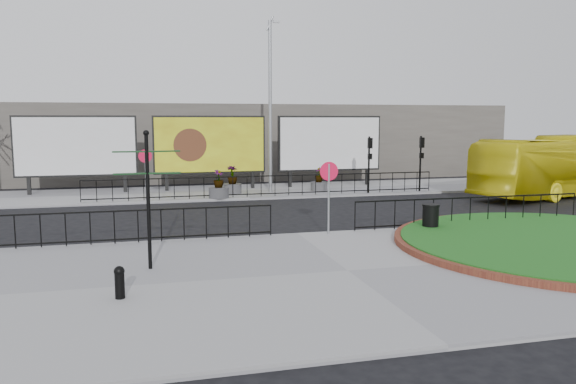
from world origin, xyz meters
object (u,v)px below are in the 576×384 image
object	(u,v)px
fingerpost_sign	(148,186)
planter_a	(219,189)
lamp_post	(270,104)
planter_b	(232,183)
planter_c	(319,182)
litter_bin	(431,218)
bus	(559,166)
billboard_mid	(210,145)
bollard	(120,281)

from	to	relation	value
fingerpost_sign	planter_a	bearing A→B (deg)	78.08
lamp_post	planter_a	size ratio (longest dim) A/B	6.55
fingerpost_sign	planter_b	size ratio (longest dim) A/B	2.45
planter_c	litter_bin	bearing A→B (deg)	-88.73
litter_bin	bus	world-z (taller)	bus
fingerpost_sign	planter_c	distance (m)	17.29
billboard_mid	fingerpost_sign	xyz separation A→B (m)	(-3.46, -16.52, -0.30)
bollard	lamp_post	bearing A→B (deg)	67.15
fingerpost_sign	litter_bin	size ratio (longest dim) A/B	3.67
billboard_mid	bollard	size ratio (longest dim) A/B	8.57
lamp_post	planter_b	bearing A→B (deg)	-180.00
fingerpost_sign	bollard	distance (m)	3.05
bollard	planter_b	size ratio (longest dim) A/B	0.49
planter_b	planter_c	world-z (taller)	planter_b
billboard_mid	bollard	distance (m)	19.45
lamp_post	billboard_mid	bearing A→B (deg)	146.75
planter_a	billboard_mid	bearing A→B (deg)	90.00
lamp_post	planter_c	size ratio (longest dim) A/B	7.04
fingerpost_sign	bollard	world-z (taller)	fingerpost_sign
fingerpost_sign	planter_c	size ratio (longest dim) A/B	2.76
billboard_mid	planter_a	size ratio (longest dim) A/B	4.40
billboard_mid	planter_b	xyz separation A→B (m)	(0.94, -1.97, -1.94)
planter_b	planter_c	distance (m)	4.80
billboard_mid	fingerpost_sign	distance (m)	16.88
billboard_mid	planter_a	xyz separation A→B (m)	(-0.00, -3.57, -2.01)
bus	planter_a	xyz separation A→B (m)	(-17.42, 2.91, -1.00)
lamp_post	planter_c	bearing A→B (deg)	-0.00
lamp_post	bus	bearing A→B (deg)	-17.37
billboard_mid	planter_b	distance (m)	2.92
litter_bin	planter_c	size ratio (longest dim) A/B	0.75
lamp_post	planter_c	world-z (taller)	lamp_post
lamp_post	bus	world-z (taller)	lamp_post
lamp_post	fingerpost_sign	world-z (taller)	lamp_post
bus	planter_b	size ratio (longest dim) A/B	7.72
lamp_post	litter_bin	distance (m)	13.09
lamp_post	litter_bin	size ratio (longest dim) A/B	9.37
bollard	planter_c	size ratio (longest dim) A/B	0.55
litter_bin	bus	bearing A→B (deg)	33.35
lamp_post	bus	size ratio (longest dim) A/B	0.81
billboard_mid	bollard	world-z (taller)	billboard_mid
planter_a	planter_c	world-z (taller)	planter_a
lamp_post	planter_c	distance (m)	5.05
fingerpost_sign	billboard_mid	bearing A→B (deg)	81.21
billboard_mid	planter_c	bearing A→B (deg)	-18.98
billboard_mid	planter_c	size ratio (longest dim) A/B	4.73
lamp_post	bollard	xyz separation A→B (m)	(-7.13, -16.92, -4.31)
billboard_mid	bus	bearing A→B (deg)	-20.41
planter_b	bus	bearing A→B (deg)	-15.30
bollard	litter_bin	distance (m)	11.24
billboard_mid	lamp_post	xyz separation A→B (m)	(3.01, -1.97, 2.23)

